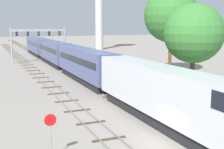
{
  "coord_description": "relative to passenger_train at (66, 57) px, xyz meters",
  "views": [
    {
      "loc": [
        -11.48,
        -17.31,
        8.29
      ],
      "look_at": [
        1.0,
        12.0,
        3.0
      ],
      "focal_mm": 48.39,
      "sensor_mm": 36.0,
      "label": 1
    }
  ],
  "objects": [
    {
      "name": "ground_plane",
      "position": [
        -2.0,
        -35.44,
        -2.6
      ],
      "size": [
        400.0,
        400.0,
        0.0
      ],
      "primitive_type": "plane",
      "color": "gray"
    },
    {
      "name": "track_main",
      "position": [
        0.0,
        24.56,
        -2.54
      ],
      "size": [
        2.6,
        200.0,
        0.16
      ],
      "color": "slate",
      "rests_on": "ground"
    },
    {
      "name": "track_near",
      "position": [
        -5.5,
        4.56,
        -2.54
      ],
      "size": [
        2.6,
        160.0,
        0.16
      ],
      "color": "slate",
      "rests_on": "ground"
    },
    {
      "name": "passenger_train",
      "position": [
        0.0,
        0.0,
        0.0
      ],
      "size": [
        3.04,
        83.71,
        4.8
      ],
      "color": "silver",
      "rests_on": "ground"
    },
    {
      "name": "signal_gantry",
      "position": [
        -2.25,
        14.42,
        3.03
      ],
      "size": [
        12.1,
        0.49,
        7.64
      ],
      "color": "#999BA0",
      "rests_on": "ground"
    },
    {
      "name": "stop_sign",
      "position": [
        -10.0,
        -34.89,
        -0.73
      ],
      "size": [
        0.76,
        0.08,
        2.88
      ],
      "color": "gray",
      "rests_on": "ground"
    },
    {
      "name": "trackside_tree_left",
      "position": [
        15.27,
        -10.09,
        7.14
      ],
      "size": [
        8.94,
        8.94,
        14.23
      ],
      "color": "brown",
      "rests_on": "ground"
    },
    {
      "name": "trackside_tree_mid",
      "position": [
        8.92,
        -24.23,
        4.66
      ],
      "size": [
        6.92,
        6.92,
        10.75
      ],
      "color": "brown",
      "rests_on": "ground"
    }
  ]
}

